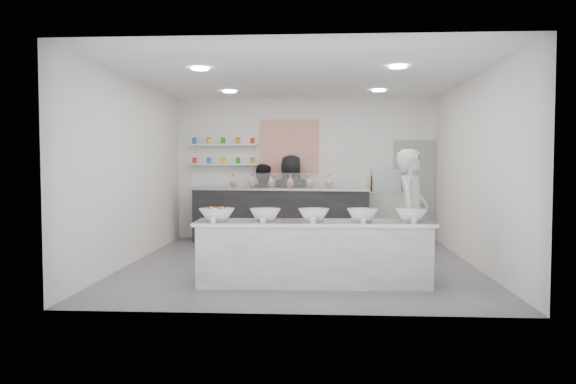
% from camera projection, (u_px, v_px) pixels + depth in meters
% --- Properties ---
extents(floor, '(6.00, 6.00, 0.00)m').
position_uv_depth(floor, '(300.00, 264.00, 9.08)').
color(floor, '#515156').
rests_on(floor, ground).
extents(ceiling, '(6.00, 6.00, 0.00)m').
position_uv_depth(ceiling, '(300.00, 77.00, 8.92)').
color(ceiling, white).
rests_on(ceiling, floor).
extents(back_wall, '(5.50, 0.00, 5.50)m').
position_uv_depth(back_wall, '(306.00, 169.00, 11.99)').
color(back_wall, white).
rests_on(back_wall, floor).
extents(left_wall, '(0.00, 6.00, 6.00)m').
position_uv_depth(left_wall, '(132.00, 171.00, 9.16)').
color(left_wall, white).
rests_on(left_wall, floor).
extents(right_wall, '(0.00, 6.00, 6.00)m').
position_uv_depth(right_wall, '(475.00, 172.00, 8.83)').
color(right_wall, white).
rests_on(right_wall, floor).
extents(back_door, '(0.88, 0.04, 2.10)m').
position_uv_depth(back_door, '(414.00, 190.00, 11.85)').
color(back_door, '#959592').
rests_on(back_door, floor).
extents(pattern_panel, '(1.25, 0.03, 1.20)m').
position_uv_depth(pattern_panel, '(289.00, 148.00, 11.96)').
color(pattern_panel, '#CB4529').
rests_on(pattern_panel, back_wall).
extents(jar_shelf_lower, '(1.45, 0.22, 0.04)m').
position_uv_depth(jar_shelf_lower, '(224.00, 164.00, 11.99)').
color(jar_shelf_lower, silver).
rests_on(jar_shelf_lower, back_wall).
extents(jar_shelf_upper, '(1.45, 0.22, 0.04)m').
position_uv_depth(jar_shelf_upper, '(224.00, 145.00, 11.96)').
color(jar_shelf_upper, silver).
rests_on(jar_shelf_upper, back_wall).
extents(preserve_jars, '(1.45, 0.10, 0.56)m').
position_uv_depth(preserve_jars, '(223.00, 151.00, 11.95)').
color(preserve_jars, red).
rests_on(preserve_jars, jar_shelf_lower).
extents(downlight_0, '(0.24, 0.24, 0.02)m').
position_uv_depth(downlight_0, '(200.00, 69.00, 8.00)').
color(downlight_0, white).
rests_on(downlight_0, ceiling).
extents(downlight_1, '(0.24, 0.24, 0.02)m').
position_uv_depth(downlight_1, '(398.00, 67.00, 7.84)').
color(downlight_1, white).
rests_on(downlight_1, ceiling).
extents(downlight_2, '(0.24, 0.24, 0.02)m').
position_uv_depth(downlight_2, '(230.00, 92.00, 10.59)').
color(downlight_2, white).
rests_on(downlight_2, ceiling).
extents(downlight_3, '(0.24, 0.24, 0.02)m').
position_uv_depth(downlight_3, '(379.00, 91.00, 10.43)').
color(downlight_3, white).
rests_on(downlight_3, ceiling).
extents(prep_counter, '(3.18, 0.81, 0.86)m').
position_uv_depth(prep_counter, '(314.00, 253.00, 7.52)').
color(prep_counter, '#A0A09B').
rests_on(prep_counter, floor).
extents(back_bar, '(3.69, 1.04, 1.13)m').
position_uv_depth(back_bar, '(281.00, 215.00, 11.51)').
color(back_bar, black).
rests_on(back_bar, floor).
extents(sneeze_guard, '(3.57, 0.39, 0.31)m').
position_uv_depth(sneeze_guard, '(278.00, 181.00, 11.16)').
color(sneeze_guard, white).
rests_on(sneeze_guard, back_bar).
extents(espresso_ledge, '(1.41, 0.45, 1.05)m').
position_uv_depth(espresso_ledge, '(379.00, 216.00, 11.73)').
color(espresso_ledge, '#A0A09B').
rests_on(espresso_ledge, floor).
extents(espresso_machine, '(0.58, 0.40, 0.44)m').
position_uv_depth(espresso_machine, '(386.00, 180.00, 11.68)').
color(espresso_machine, '#93969E').
rests_on(espresso_machine, espresso_ledge).
extents(cup_stacks, '(0.24, 0.24, 0.32)m').
position_uv_depth(cup_stacks, '(372.00, 183.00, 11.70)').
color(cup_stacks, tan).
rests_on(cup_stacks, espresso_ledge).
extents(prep_bowls, '(3.03, 0.60, 0.17)m').
position_uv_depth(prep_bowls, '(314.00, 215.00, 7.49)').
color(prep_bowls, white).
rests_on(prep_bowls, prep_counter).
extents(label_cards, '(2.66, 0.04, 0.07)m').
position_uv_depth(label_cards, '(312.00, 223.00, 6.96)').
color(label_cards, white).
rests_on(label_cards, prep_counter).
extents(cookie_bags, '(2.16, 0.38, 0.27)m').
position_uv_depth(cookie_bags, '(281.00, 181.00, 11.48)').
color(cookie_bags, pink).
rests_on(cookie_bags, back_bar).
extents(woman_prep, '(0.65, 0.78, 1.83)m').
position_uv_depth(woman_prep, '(412.00, 214.00, 7.92)').
color(woman_prep, silver).
rests_on(woman_prep, floor).
extents(staff_left, '(0.87, 0.72, 1.61)m').
position_uv_depth(staff_left, '(262.00, 202.00, 11.77)').
color(staff_left, black).
rests_on(staff_left, floor).
extents(staff_right, '(0.93, 0.65, 1.80)m').
position_uv_depth(staff_right, '(291.00, 198.00, 11.73)').
color(staff_right, black).
rests_on(staff_right, floor).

